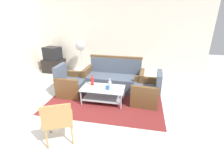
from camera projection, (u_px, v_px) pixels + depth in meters
name	position (u px, v px, depth m)	size (l,w,h in m)	color
ground_plane	(93.00, 114.00, 3.73)	(14.00, 14.00, 0.00)	silver
wall_back	(116.00, 36.00, 5.99)	(6.52, 0.12, 2.80)	silver
rug	(106.00, 98.00, 4.43)	(2.97, 2.20, 0.01)	maroon
couch	(114.00, 79.00, 4.94)	(1.82, 0.79, 0.96)	#4C5666
armchair_left	(71.00, 85.00, 4.60)	(0.71, 0.77, 0.85)	#4C5666
armchair_right	(147.00, 92.00, 4.14)	(0.74, 0.80, 0.85)	#4C5666
coffee_table	(103.00, 93.00, 4.17)	(1.10, 0.60, 0.40)	silver
bottle_red	(92.00, 81.00, 4.24)	(0.08, 0.08, 0.29)	red
bottle_clear	(110.00, 84.00, 4.08)	(0.08, 0.08, 0.26)	silver
cup	(108.00, 88.00, 4.01)	(0.08, 0.08, 0.10)	#2659A5
tv_stand	(54.00, 66.00, 6.39)	(0.80, 0.50, 0.52)	black
television	(52.00, 53.00, 6.20)	(0.68, 0.55, 0.48)	black
pedestal_fan	(81.00, 48.00, 5.94)	(0.36, 0.36, 1.27)	#2D2D33
wicker_chair	(58.00, 119.00, 2.76)	(0.64, 0.64, 0.84)	#AD844C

